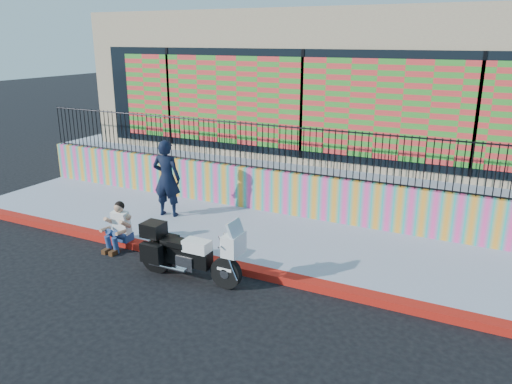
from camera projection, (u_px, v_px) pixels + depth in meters
The scene contains 10 objects.
ground at pixel (224, 268), 10.24m from camera, with size 90.00×90.00×0.00m, color black.
red_curb at pixel (224, 264), 10.22m from camera, with size 16.00×0.30×0.15m, color #A0230B.
sidewalk at pixel (259, 237), 11.63m from camera, with size 16.00×3.00×0.15m, color #959CB3.
mural_wall at pixel (287, 193), 12.80m from camera, with size 16.00×0.20×1.10m, color #FF4398.
metal_fence at pixel (288, 149), 12.46m from camera, with size 15.80×0.04×1.20m, color black, non-canonical shape.
elevated_platform at pixel (345, 156), 17.18m from camera, with size 16.00×10.00×1.25m, color #959CB3.
storefront_building at pixel (348, 78), 16.21m from camera, with size 14.00×8.06×4.00m.
police_motorcycle at pixel (188, 251), 9.61m from camera, with size 2.22×0.73×1.38m.
police_officer at pixel (167, 178), 12.54m from camera, with size 0.72×0.47×1.97m, color black.
seated_man at pixel (117, 231), 10.99m from camera, with size 0.54×0.71×1.06m.
Camera 1 is at (4.78, -8.02, 4.53)m, focal length 35.00 mm.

